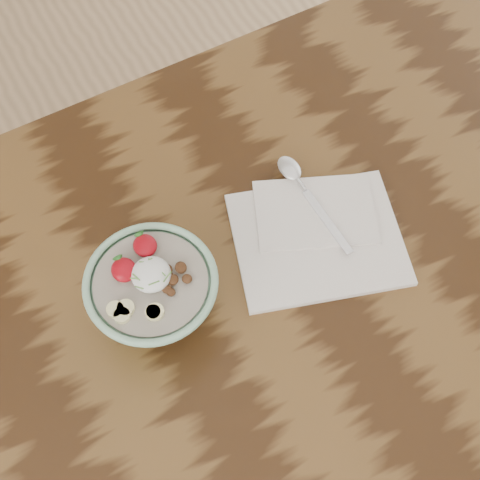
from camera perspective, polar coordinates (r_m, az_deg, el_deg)
name	(u,v)px	position (r cm, az deg, el deg)	size (l,w,h in cm)	color
table	(304,298)	(104.35, 5.51, -4.98)	(160.00, 90.00, 75.00)	#321C0C
breakfast_bowl	(153,293)	(88.36, -7.40, -4.51)	(17.27, 17.27, 11.67)	#8EBF9D
napkin	(317,233)	(98.31, 6.59, 0.58)	(29.01, 26.07, 1.48)	white
spoon	(299,181)	(101.26, 5.02, 5.03)	(3.24, 19.07, 1.00)	silver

